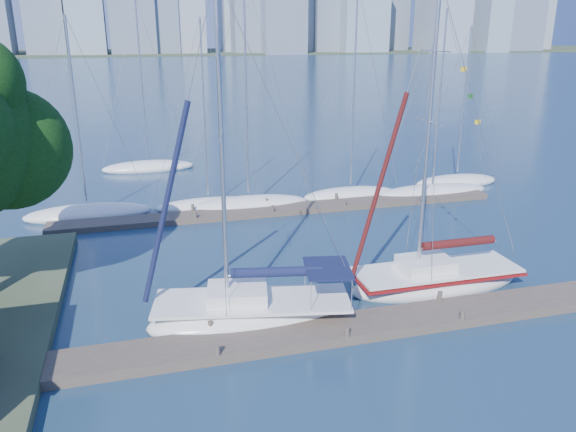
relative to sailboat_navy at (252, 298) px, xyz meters
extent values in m
plane|color=#172D49|center=(3.14, -1.87, -1.09)|extent=(700.00, 700.00, 0.00)
cube|color=#463B33|center=(3.14, -1.87, -0.89)|extent=(26.00, 2.00, 0.40)
cube|color=#463B33|center=(5.14, 14.13, -0.91)|extent=(30.00, 1.80, 0.36)
cube|color=#38472D|center=(3.14, 318.13, -1.09)|extent=(800.00, 100.00, 1.50)
sphere|color=black|center=(-9.33, 5.15, 5.75)|extent=(5.20, 5.20, 5.20)
ellipsoid|color=white|center=(0.00, 0.00, -0.84)|extent=(9.06, 4.45, 1.52)
cube|color=white|center=(0.00, 0.00, -0.13)|extent=(8.39, 4.10, 0.12)
cube|color=white|center=(-0.59, 0.12, 0.23)|extent=(2.74, 2.28, 0.56)
cylinder|color=silver|center=(-0.99, 0.19, 6.17)|extent=(0.18, 0.18, 12.50)
cylinder|color=silver|center=(1.02, -0.20, 1.04)|extent=(4.05, 0.89, 0.10)
cylinder|color=#101B38|center=(1.02, -0.20, 1.14)|extent=(3.79, 1.12, 0.41)
cube|color=#101B38|center=(3.07, -0.60, 1.24)|extent=(2.25, 2.72, 0.08)
ellipsoid|color=white|center=(9.02, 0.93, -0.84)|extent=(8.46, 2.79, 1.48)
cube|color=white|center=(9.02, 0.93, -0.15)|extent=(7.84, 2.57, 0.12)
cube|color=white|center=(8.43, 0.93, 0.20)|extent=(2.38, 1.80, 0.54)
cylinder|color=silver|center=(8.03, 0.93, 6.18)|extent=(0.18, 0.18, 12.56)
cylinder|color=silver|center=(10.04, 0.93, 0.99)|extent=(4.00, 0.11, 0.10)
cylinder|color=#420E0F|center=(10.04, 0.93, 1.09)|extent=(3.68, 0.40, 0.40)
cube|color=maroon|center=(9.02, 0.93, -0.32)|extent=(8.01, 2.68, 0.10)
ellipsoid|color=white|center=(-7.51, 16.46, -0.86)|extent=(8.36, 5.07, 1.25)
cylinder|color=silver|center=(-7.51, 16.46, 5.74)|extent=(0.14, 0.14, 11.38)
ellipsoid|color=white|center=(0.36, 16.48, -0.91)|extent=(7.41, 3.65, 0.99)
cylinder|color=silver|center=(0.36, 16.48, 5.55)|extent=(0.11, 0.11, 11.48)
ellipsoid|color=white|center=(3.02, 15.65, -0.87)|extent=(8.64, 5.34, 1.21)
cylinder|color=silver|center=(3.02, 15.65, 7.05)|extent=(0.13, 0.13, 14.08)
ellipsoid|color=white|center=(10.68, 16.23, -0.89)|extent=(7.22, 2.78, 1.12)
cylinder|color=silver|center=(10.68, 16.23, 6.70)|extent=(0.12, 0.12, 13.54)
ellipsoid|color=white|center=(16.74, 15.19, -0.87)|extent=(8.86, 2.42, 1.18)
cylinder|color=silver|center=(16.74, 15.19, 5.97)|extent=(0.13, 0.13, 11.98)
ellipsoid|color=white|center=(20.10, 17.35, -0.87)|extent=(7.26, 3.72, 1.18)
cylinder|color=silver|center=(20.10, 17.35, 5.42)|extent=(0.13, 0.13, 10.87)
ellipsoid|color=white|center=(-3.24, 28.85, -0.86)|extent=(8.19, 5.36, 1.24)
cylinder|color=silver|center=(-3.24, 28.85, 6.62)|extent=(0.14, 0.14, 13.16)
cube|color=gray|center=(-44.41, 307.56, 19.80)|extent=(14.45, 17.61, 41.78)
cube|color=gray|center=(-22.80, 283.06, 17.58)|extent=(17.47, 19.81, 37.34)
cube|color=slate|center=(-1.08, 284.81, 18.70)|extent=(22.06, 16.86, 39.59)
cube|color=gray|center=(118.91, 277.74, 24.41)|extent=(24.65, 18.80, 51.00)
cube|color=slate|center=(150.19, 307.65, 22.36)|extent=(15.53, 17.52, 46.89)
cube|color=gray|center=(167.23, 277.07, 17.84)|extent=(23.33, 23.94, 37.85)
cube|color=gray|center=(197.64, 277.19, 17.21)|extent=(14.83, 21.38, 36.61)
camera|label=1|loc=(-4.07, -20.54, 10.46)|focal=35.00mm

